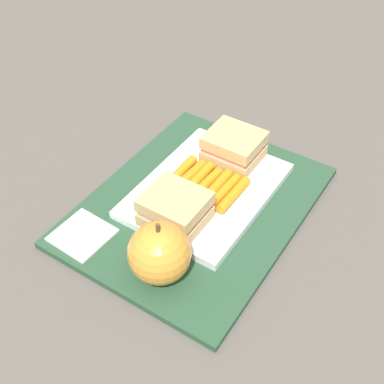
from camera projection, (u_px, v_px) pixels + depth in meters
name	position (u px, v px, depth m)	size (l,w,h in m)	color
ground_plane	(197.00, 208.00, 0.73)	(2.40, 2.40, 0.00)	#56514C
lunchbag_mat	(197.00, 206.00, 0.73)	(0.36, 0.28, 0.01)	#284C33
food_tray	(206.00, 190.00, 0.73)	(0.23, 0.17, 0.01)	white
sandwich_half_left	(234.00, 147.00, 0.76)	(0.07, 0.08, 0.04)	tan
sandwich_half_right	(175.00, 209.00, 0.67)	(0.07, 0.08, 0.04)	tan
carrot_sticks_bundle	(206.00, 183.00, 0.73)	(0.08, 0.10, 0.02)	orange
apple	(159.00, 253.00, 0.61)	(0.08, 0.08, 0.09)	gold
paper_napkin	(82.00, 235.00, 0.68)	(0.07, 0.07, 0.00)	white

